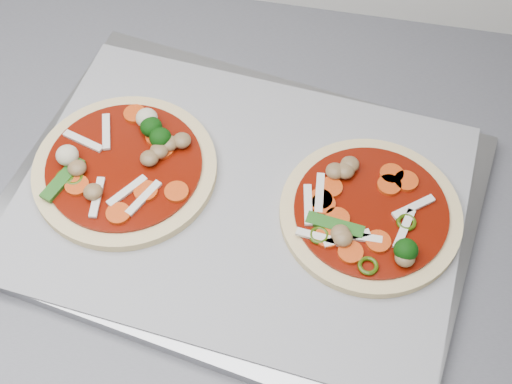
# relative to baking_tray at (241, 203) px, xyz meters

# --- Properties ---
(baking_tray) EXTENTS (0.53, 0.42, 0.02)m
(baking_tray) POSITION_rel_baking_tray_xyz_m (0.00, 0.00, 0.00)
(baking_tray) COLOR gray
(baking_tray) RESTS_ON countertop
(parchment) EXTENTS (0.49, 0.37, 0.00)m
(parchment) POSITION_rel_baking_tray_xyz_m (0.00, 0.00, 0.01)
(parchment) COLOR gray
(parchment) RESTS_ON baking_tray
(pizza_left) EXTENTS (0.23, 0.23, 0.03)m
(pizza_left) POSITION_rel_baking_tray_xyz_m (-0.13, 0.01, 0.02)
(pizza_left) COLOR beige
(pizza_left) RESTS_ON parchment
(pizza_right) EXTENTS (0.24, 0.24, 0.03)m
(pizza_right) POSITION_rel_baking_tray_xyz_m (0.13, 0.00, 0.02)
(pizza_right) COLOR beige
(pizza_right) RESTS_ON parchment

